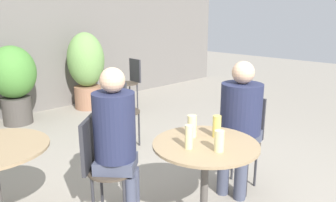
% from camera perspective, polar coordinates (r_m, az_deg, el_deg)
% --- Properties ---
extents(storefront_wall, '(10.00, 0.06, 3.00)m').
position_cam_1_polar(storefront_wall, '(5.80, -26.46, 11.98)').
color(storefront_wall, slate).
rests_on(storefront_wall, ground_plane).
extents(cafe_table_near, '(0.80, 0.80, 0.71)m').
position_cam_1_polar(cafe_table_near, '(2.55, 6.46, -10.93)').
color(cafe_table_near, '#514C47').
rests_on(cafe_table_near, ground_plane).
extents(bistro_chair_0, '(0.40, 0.38, 0.88)m').
position_cam_1_polar(bistro_chair_0, '(3.23, 13.16, -5.46)').
color(bistro_chair_0, '#42382D').
rests_on(bistro_chair_0, ground_plane).
extents(bistro_chair_1, '(0.43, 0.43, 0.88)m').
position_cam_1_polar(bistro_chair_1, '(2.63, -11.72, -10.20)').
color(bistro_chair_1, '#42382D').
rests_on(bistro_chair_1, ground_plane).
extents(bistro_chair_2, '(0.40, 0.39, 0.88)m').
position_cam_1_polar(bistro_chair_2, '(4.02, -8.25, -1.17)').
color(bistro_chair_2, '#42382D').
rests_on(bistro_chair_2, ground_plane).
extents(bistro_chair_4, '(0.38, 0.37, 0.88)m').
position_cam_1_polar(bistro_chair_4, '(5.82, -6.40, 3.88)').
color(bistro_chair_4, '#42382D').
rests_on(bistro_chair_4, ground_plane).
extents(seated_person_0, '(0.42, 0.38, 1.25)m').
position_cam_1_polar(seated_person_0, '(3.05, 12.42, -2.77)').
color(seated_person_0, '#42475B').
rests_on(seated_person_0, ground_plane).
extents(seated_person_1, '(0.40, 0.41, 1.27)m').
position_cam_1_polar(seated_person_1, '(2.52, -8.96, -5.81)').
color(seated_person_1, '#42475B').
rests_on(seated_person_1, ground_plane).
extents(beer_glass_0, '(0.07, 0.07, 0.15)m').
position_cam_1_polar(beer_glass_0, '(2.32, 8.90, -6.89)').
color(beer_glass_0, beige).
rests_on(beer_glass_0, cafe_table_near).
extents(beer_glass_1, '(0.07, 0.07, 0.17)m').
position_cam_1_polar(beer_glass_1, '(2.58, 8.49, -4.39)').
color(beer_glass_1, '#DBC65B').
rests_on(beer_glass_1, cafe_table_near).
extents(beer_glass_2, '(0.07, 0.07, 0.17)m').
position_cam_1_polar(beer_glass_2, '(2.56, 4.19, -4.39)').
color(beer_glass_2, beige).
rests_on(beer_glass_2, cafe_table_near).
extents(beer_glass_3, '(0.06, 0.06, 0.18)m').
position_cam_1_polar(beer_glass_3, '(2.34, 3.64, -6.25)').
color(beer_glass_3, beige).
rests_on(beer_glass_3, cafe_table_near).
extents(potted_plant_1, '(0.68, 0.68, 1.20)m').
position_cam_1_polar(potted_plant_1, '(5.44, -25.33, 3.49)').
color(potted_plant_1, '#47423D').
rests_on(potted_plant_1, ground_plane).
extents(potted_plant_2, '(0.64, 0.64, 1.34)m').
position_cam_1_polar(potted_plant_2, '(5.95, -14.05, 5.78)').
color(potted_plant_2, '#93664C').
rests_on(potted_plant_2, ground_plane).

